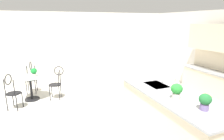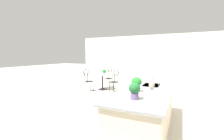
# 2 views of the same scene
# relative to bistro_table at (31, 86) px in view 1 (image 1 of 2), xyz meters

# --- Properties ---
(ground_plane) EXTENTS (40.00, 40.00, 0.00)m
(ground_plane) POSITION_rel_bistro_table_xyz_m (2.75, 1.94, -0.45)
(ground_plane) COLOR beige
(wall_left_window) EXTENTS (0.12, 7.80, 2.70)m
(wall_left_window) POSITION_rel_bistro_table_xyz_m (-1.51, 1.94, 0.90)
(wall_left_window) COLOR silver
(wall_left_window) RESTS_ON ground
(kitchen_island) EXTENTS (2.80, 1.06, 0.92)m
(kitchen_island) POSITION_rel_bistro_table_xyz_m (3.05, 2.79, 0.02)
(kitchen_island) COLOR beige
(kitchen_island) RESTS_ON ground
(back_counter_run) EXTENTS (2.44, 0.64, 1.52)m
(back_counter_run) POSITION_rel_bistro_table_xyz_m (2.35, 5.14, 0.05)
(back_counter_run) COLOR beige
(back_counter_run) RESTS_ON ground
(bistro_table) EXTENTS (0.80, 0.80, 0.74)m
(bistro_table) POSITION_rel_bistro_table_xyz_m (0.00, 0.00, 0.00)
(bistro_table) COLOR black
(bistro_table) RESTS_ON ground
(chair_near_window) EXTENTS (0.51, 0.44, 1.04)m
(chair_near_window) POSITION_rel_bistro_table_xyz_m (-0.71, 0.02, 0.13)
(chair_near_window) COLOR black
(chair_near_window) RESTS_ON ground
(chair_by_island) EXTENTS (0.47, 0.52, 1.04)m
(chair_by_island) POSITION_rel_bistro_table_xyz_m (0.22, 0.74, 0.13)
(chair_by_island) COLOR black
(chair_by_island) RESTS_ON ground
(chair_toward_desk) EXTENTS (0.52, 0.51, 1.04)m
(chair_toward_desk) POSITION_rel_bistro_table_xyz_m (0.58, -0.45, 0.13)
(chair_toward_desk) COLOR black
(chair_toward_desk) RESTS_ON ground
(sink_faucet) EXTENTS (0.02, 0.02, 0.22)m
(sink_faucet) POSITION_rel_bistro_table_xyz_m (2.50, 2.97, 0.58)
(sink_faucet) COLOR #B2B5BA
(sink_faucet) RESTS_ON kitchen_island
(potted_plant_on_table) EXTENTS (0.19, 0.19, 0.26)m
(potted_plant_on_table) POSITION_rel_bistro_table_xyz_m (0.05, 0.13, 0.44)
(potted_plant_on_table) COLOR beige
(potted_plant_on_table) RESTS_ON bistro_table
(potted_plant_counter_far) EXTENTS (0.20, 0.20, 0.29)m
(potted_plant_counter_far) POSITION_rel_bistro_table_xyz_m (3.90, 2.75, 0.64)
(potted_plant_counter_far) COLOR #7A669E
(potted_plant_counter_far) RESTS_ON kitchen_island
(potted_plant_counter_near) EXTENTS (0.22, 0.22, 0.31)m
(potted_plant_counter_near) POSITION_rel_bistro_table_xyz_m (3.35, 2.63, 0.65)
(potted_plant_counter_near) COLOR beige
(potted_plant_counter_near) RESTS_ON kitchen_island
(vase_on_counter) EXTENTS (0.13, 0.13, 0.29)m
(vase_on_counter) POSITION_rel_bistro_table_xyz_m (3.00, 2.88, 0.58)
(vase_on_counter) COLOR #BCB29E
(vase_on_counter) RESTS_ON kitchen_island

